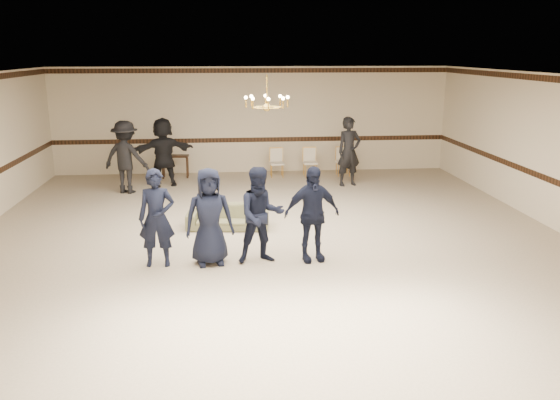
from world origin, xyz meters
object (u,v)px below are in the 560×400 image
Objects in this scene: boy_d at (312,214)px; settee at (228,217)px; boy_c at (261,215)px; adult_left at (126,157)px; boy_b at (209,217)px; boy_a at (157,218)px; banquet_chair_mid at (310,162)px; banquet_chair_left at (277,163)px; banquet_chair_right at (343,162)px; console_table at (175,166)px; adult_right at (349,152)px; adult_mid at (163,152)px; chandelier at (267,91)px.

settee is at bearing 115.53° from boy_d.
adult_left is at bearing 111.66° from boy_c.
adult_left is (-2.29, 5.52, 0.09)m from boy_b.
boy_a and boy_b have the same top height.
boy_d is at bearing -97.69° from banquet_chair_mid.
banquet_chair_mid is at bearing -3.35° from banquet_chair_left.
boy_a is at bearing -114.28° from banquet_chair_left.
banquet_chair_left and banquet_chair_mid have the same top height.
banquet_chair_right is at bearing 64.38° from boy_d.
boy_d is at bearing -108.60° from banquet_chair_right.
boy_a is 7.34m from console_table.
adult_right is at bearing -158.17° from adult_left.
boy_b is 0.90m from boy_c.
adult_right is at bearing 157.83° from adult_mid.
banquet_chair_right is (2.00, 0.00, 0.00)m from banquet_chair_left.
adult_left is at bearing -162.11° from banquet_chair_left.
banquet_chair_mid is (5.11, 1.60, -0.53)m from adult_left.
adult_left is at bearing 134.04° from chandelier.
adult_mid is at bearing -167.73° from banquet_chair_left.
console_table is (-4.89, 1.50, -0.62)m from adult_right.
boy_c is 0.90× the size of adult_mid.
banquet_chair_right is at bearing 59.32° from boy_c.
adult_right is 2.28× the size of banquet_chair_right.
adult_mid is 2.28× the size of banquet_chair_right.
console_table is (0.21, 1.10, -0.62)m from adult_mid.
banquet_chair_right is at bearing 56.37° from boy_a.
chandelier is 5.32m from adult_left.
boy_c is 6.63m from adult_mid.
adult_left is 2.20m from console_table.
console_table is at bearing 112.24° from settee.
console_table is (-1.18, 7.32, -0.53)m from boy_b.
adult_left is 1.00× the size of adult_right.
boy_d is at bearing -48.49° from settee.
boy_d reaches higher than banquet_chair_mid.
settee is at bearing 97.05° from boy_c.
boy_a is 2.05× the size of banquet_chair_left.
boy_d is at bearing -8.35° from boy_c.
adult_right is at bearing -37.89° from banquet_chair_left.
boy_b is 1.80m from boy_d.
console_table is (-2.98, 7.32, -0.53)m from boy_d.
boy_c is at bearing 138.97° from adult_left.
adult_mid reaches higher than boy_a.
boy_d is 0.90× the size of adult_right.
console_table is (-1.50, 5.24, 0.08)m from settee.
adult_left reaches higher than banquet_chair_right.
boy_a is at bearing -136.45° from chandelier.
boy_c is 2.05× the size of banquet_chair_left.
boy_c is 0.90m from boy_d.
settee is at bearing -69.15° from console_table.
adult_mid is (-1.39, 6.22, 0.09)m from boy_b.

